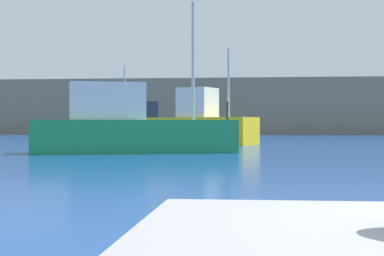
% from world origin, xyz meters
% --- Properties ---
extents(hillside_backdrop, '(140.00, 12.49, 6.43)m').
position_xyz_m(hillside_backdrop, '(0.00, 72.84, 3.22)').
color(hillside_backdrop, '#7F755B').
rests_on(hillside_backdrop, ground).
extents(fishing_boat_yellow, '(6.83, 4.54, 5.00)m').
position_xyz_m(fishing_boat_yellow, '(-4.83, 29.92, 1.01)').
color(fishing_boat_yellow, yellow).
rests_on(fishing_boat_yellow, ground).
extents(fishing_boat_teal, '(5.84, 3.23, 5.41)m').
position_xyz_m(fishing_boat_teal, '(-9.62, 41.87, 0.97)').
color(fishing_boat_teal, teal).
rests_on(fishing_boat_teal, ground).
extents(fishing_boat_green, '(7.68, 4.27, 5.64)m').
position_xyz_m(fishing_boat_green, '(-6.30, 19.34, 0.90)').
color(fishing_boat_green, '#1E8C4C').
rests_on(fishing_boat_green, ground).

